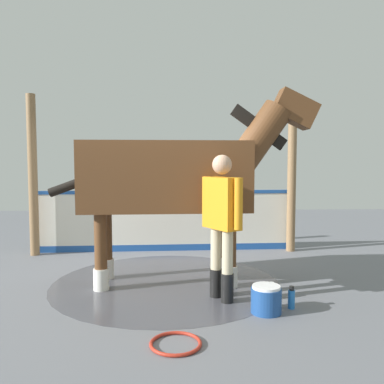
{
  "coord_description": "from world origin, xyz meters",
  "views": [
    {
      "loc": [
        -0.54,
        5.59,
        1.64
      ],
      "look_at": [
        -0.72,
        0.64,
        1.28
      ],
      "focal_mm": 36.64,
      "sensor_mm": 36.0,
      "label": 1
    }
  ],
  "objects_px": {
    "bottle_shampoo": "(272,291)",
    "horse": "(176,177)",
    "bottle_spray": "(291,298)",
    "wash_bucket": "(266,299)",
    "handler": "(222,216)",
    "hose_coil": "(176,343)"
  },
  "relations": [
    {
      "from": "horse",
      "to": "wash_bucket",
      "type": "height_order",
      "value": "horse"
    },
    {
      "from": "horse",
      "to": "bottle_spray",
      "type": "distance_m",
      "value": 2.13
    },
    {
      "from": "horse",
      "to": "bottle_spray",
      "type": "relative_size",
      "value": 14.12
    },
    {
      "from": "horse",
      "to": "wash_bucket",
      "type": "bearing_deg",
      "value": -50.75
    },
    {
      "from": "wash_bucket",
      "to": "handler",
      "type": "bearing_deg",
      "value": -44.64
    },
    {
      "from": "wash_bucket",
      "to": "hose_coil",
      "type": "distance_m",
      "value": 1.24
    },
    {
      "from": "bottle_spray",
      "to": "handler",
      "type": "bearing_deg",
      "value": -23.38
    },
    {
      "from": "bottle_shampoo",
      "to": "horse",
      "type": "bearing_deg",
      "value": -31.38
    },
    {
      "from": "handler",
      "to": "wash_bucket",
      "type": "bearing_deg",
      "value": 104.43
    },
    {
      "from": "horse",
      "to": "bottle_spray",
      "type": "height_order",
      "value": "horse"
    },
    {
      "from": "horse",
      "to": "bottle_spray",
      "type": "xyz_separation_m",
      "value": [
        -1.31,
        1.02,
        -1.34
      ]
    },
    {
      "from": "bottle_spray",
      "to": "wash_bucket",
      "type": "bearing_deg",
      "value": 19.57
    },
    {
      "from": "handler",
      "to": "wash_bucket",
      "type": "xyz_separation_m",
      "value": [
        -0.44,
        0.44,
        -0.86
      ]
    },
    {
      "from": "horse",
      "to": "bottle_spray",
      "type": "bearing_deg",
      "value": -40.03
    },
    {
      "from": "wash_bucket",
      "to": "bottle_spray",
      "type": "xyz_separation_m",
      "value": [
        -0.31,
        -0.11,
        -0.03
      ]
    },
    {
      "from": "bottle_shampoo",
      "to": "bottle_spray",
      "type": "xyz_separation_m",
      "value": [
        -0.15,
        0.31,
        0.02
      ]
    },
    {
      "from": "bottle_shampoo",
      "to": "hose_coil",
      "type": "bearing_deg",
      "value": 45.19
    },
    {
      "from": "handler",
      "to": "bottle_shampoo",
      "type": "xyz_separation_m",
      "value": [
        -0.61,
        0.01,
        -0.92
      ]
    },
    {
      "from": "handler",
      "to": "bottle_spray",
      "type": "xyz_separation_m",
      "value": [
        -0.76,
        0.33,
        -0.89
      ]
    },
    {
      "from": "handler",
      "to": "bottle_spray",
      "type": "distance_m",
      "value": 1.22
    },
    {
      "from": "bottle_shampoo",
      "to": "bottle_spray",
      "type": "distance_m",
      "value": 0.35
    },
    {
      "from": "bottle_spray",
      "to": "hose_coil",
      "type": "distance_m",
      "value": 1.56
    }
  ]
}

